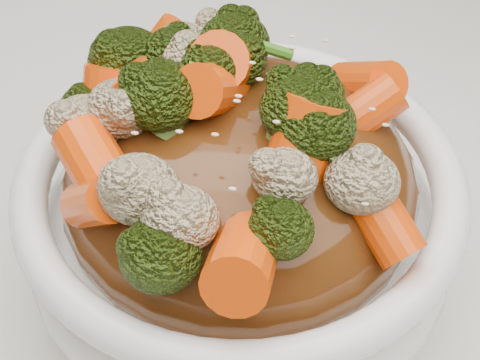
# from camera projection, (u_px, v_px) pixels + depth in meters

# --- Properties ---
(tablecloth) EXTENTS (1.20, 0.80, 0.04)m
(tablecloth) POSITION_uv_depth(u_px,v_px,m) (295.00, 314.00, 0.41)
(tablecloth) COLOR white
(tablecloth) RESTS_ON dining_table
(bowl) EXTENTS (0.22, 0.22, 0.08)m
(bowl) POSITION_uv_depth(u_px,v_px,m) (240.00, 224.00, 0.37)
(bowl) COLOR white
(bowl) RESTS_ON tablecloth
(sauce_base) EXTENTS (0.18, 0.18, 0.09)m
(sauce_base) POSITION_uv_depth(u_px,v_px,m) (240.00, 184.00, 0.35)
(sauce_base) COLOR #4E270D
(sauce_base) RESTS_ON bowl
(carrots) EXTENTS (0.18, 0.18, 0.05)m
(carrots) POSITION_uv_depth(u_px,v_px,m) (240.00, 82.00, 0.31)
(carrots) COLOR #FF4E08
(carrots) RESTS_ON sauce_base
(broccoli) EXTENTS (0.18, 0.18, 0.04)m
(broccoli) POSITION_uv_depth(u_px,v_px,m) (240.00, 84.00, 0.31)
(broccoli) COLOR black
(broccoli) RESTS_ON sauce_base
(cauliflower) EXTENTS (0.18, 0.18, 0.04)m
(cauliflower) POSITION_uv_depth(u_px,v_px,m) (240.00, 88.00, 0.31)
(cauliflower) COLOR #CBB68B
(cauliflower) RESTS_ON sauce_base
(scallions) EXTENTS (0.13, 0.13, 0.02)m
(scallions) POSITION_uv_depth(u_px,v_px,m) (240.00, 81.00, 0.31)
(scallions) COLOR #3C791C
(scallions) RESTS_ON sauce_base
(sesame_seeds) EXTENTS (0.16, 0.16, 0.01)m
(sesame_seeds) POSITION_uv_depth(u_px,v_px,m) (240.00, 81.00, 0.31)
(sesame_seeds) COLOR beige
(sesame_seeds) RESTS_ON sauce_base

